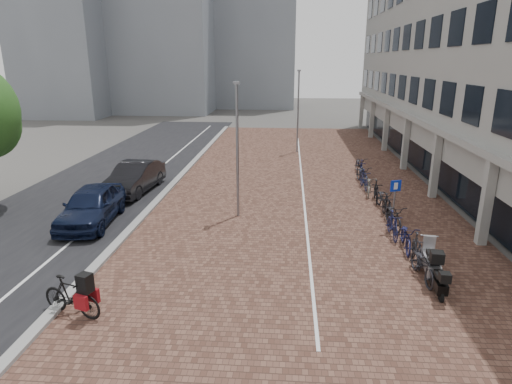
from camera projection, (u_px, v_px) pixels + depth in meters
The scene contains 17 objects.
ground at pixel (242, 288), 13.61m from camera, with size 140.00×140.00×0.00m, color #474442.
plaza_brick at pixel (299, 184), 24.92m from camera, with size 14.50×42.00×0.04m, color brown.
street_asphalt at pixel (111, 180), 25.71m from camera, with size 8.00×50.00×0.03m, color black.
curb at pixel (176, 180), 25.41m from camera, with size 0.35×42.00×0.14m, color gray.
lane_line at pixel (145, 181), 25.56m from camera, with size 0.12×44.00×0.00m, color white.
parking_line at pixel (302, 184), 24.89m from camera, with size 0.10×30.00×0.00m, color white.
office_building at pixel (490, 30), 25.49m from camera, with size 8.40×40.00×15.00m.
bg_towers at pixel (172, 2), 57.26m from camera, with size 33.00×23.00×32.00m.
car_navy at pixel (91, 205), 18.73m from camera, with size 1.93×4.80×1.63m, color black.
car_dark at pixel (135, 177), 23.22m from camera, with size 1.69×4.85×1.60m, color black.
hero_bike at pixel (71, 296), 11.98m from camera, with size 2.01×1.11×1.37m.
scooter_front at pixel (431, 260), 14.06m from camera, with size 0.57×1.81×1.25m, color #B6B6BC, non-canonical shape.
scooter_mid at pixel (438, 279), 13.14m from camera, with size 0.45×1.43×0.98m, color black, non-canonical shape.
parking_sign at pixel (394, 198), 17.66m from camera, with size 0.45×0.18×2.19m.
lamp_near at pixel (237, 153), 18.96m from camera, with size 0.12×0.12×5.89m, color slate.
lamp_far at pixel (298, 112), 32.61m from camera, with size 0.12×0.12×6.04m, color gray.
bike_row at pixel (380, 199), 20.59m from camera, with size 1.27×15.81×1.05m.
Camera 1 is at (1.36, -12.09, 6.82)m, focal length 30.64 mm.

